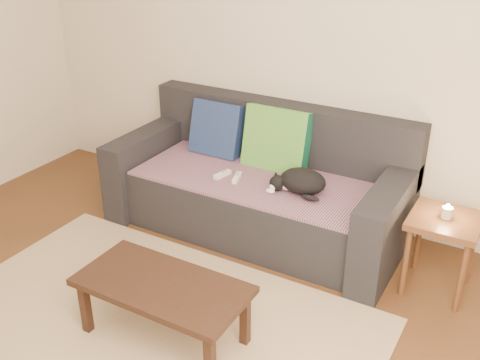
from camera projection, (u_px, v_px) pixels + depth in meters
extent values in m
plane|color=brown|center=(119.00, 357.00, 2.97)|extent=(4.50, 4.50, 0.00)
cube|color=beige|center=(290.00, 40.00, 3.96)|extent=(4.50, 0.04, 2.60)
cube|color=#232328|center=(255.00, 205.00, 4.05)|extent=(1.70, 0.78, 0.42)
cube|color=#232328|center=(281.00, 131.00, 4.17)|extent=(2.10, 0.18, 0.45)
cube|color=#232328|center=(149.00, 167.00, 4.43)|extent=(0.20, 0.90, 0.60)
cube|color=#232328|center=(385.00, 228.00, 3.59)|extent=(0.20, 0.90, 0.60)
cube|color=#412749|center=(254.00, 179.00, 3.94)|extent=(1.66, 0.74, 0.02)
cube|color=#12244E|center=(217.00, 129.00, 4.26)|extent=(0.41, 0.21, 0.42)
cube|color=#0E5A40|center=(276.00, 141.00, 4.03)|extent=(0.48, 0.22, 0.50)
ellipsoid|color=black|center=(303.00, 181.00, 3.69)|extent=(0.36, 0.30, 0.16)
sphere|color=black|center=(277.00, 183.00, 3.73)|extent=(0.13, 0.13, 0.11)
sphere|color=white|center=(273.00, 187.00, 3.71)|extent=(0.05, 0.05, 0.05)
ellipsoid|color=black|center=(310.00, 198.00, 3.59)|extent=(0.13, 0.07, 0.04)
cube|color=white|center=(222.00, 174.00, 3.94)|extent=(0.07, 0.15, 0.03)
cube|color=white|center=(237.00, 178.00, 3.89)|extent=(0.08, 0.15, 0.03)
cube|color=brown|center=(445.00, 221.00, 3.30)|extent=(0.40, 0.40, 0.04)
cylinder|color=brown|center=(405.00, 262.00, 3.36)|extent=(0.04, 0.04, 0.46)
cylinder|color=brown|center=(461.00, 278.00, 3.22)|extent=(0.04, 0.04, 0.46)
cylinder|color=brown|center=(419.00, 238.00, 3.61)|extent=(0.04, 0.04, 0.46)
cylinder|color=brown|center=(471.00, 251.00, 3.47)|extent=(0.04, 0.04, 0.46)
cylinder|color=beige|center=(447.00, 213.00, 3.28)|extent=(0.06, 0.06, 0.07)
sphere|color=#FFBF59|center=(448.00, 206.00, 3.26)|extent=(0.02, 0.02, 0.02)
cube|color=tan|center=(137.00, 339.00, 3.08)|extent=(2.50, 1.80, 0.01)
cube|color=black|center=(162.00, 286.00, 2.95)|extent=(0.92, 0.46, 0.04)
cube|color=black|center=(86.00, 308.00, 3.08)|extent=(0.05, 0.05, 0.33)
cube|color=black|center=(127.00, 275.00, 3.35)|extent=(0.05, 0.05, 0.33)
cube|color=black|center=(245.00, 320.00, 2.99)|extent=(0.05, 0.05, 0.33)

